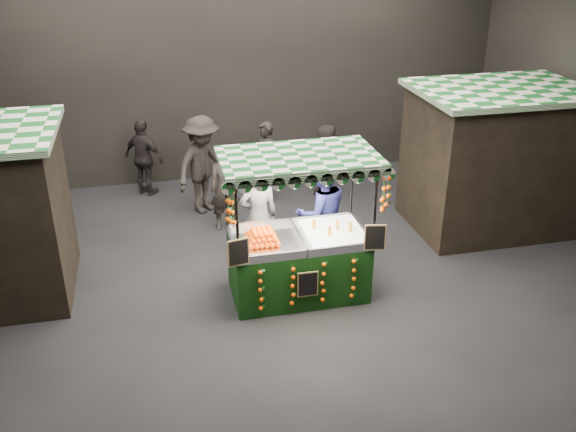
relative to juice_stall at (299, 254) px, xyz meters
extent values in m
plane|color=black|center=(-0.38, 0.10, -0.70)|extent=(12.00, 12.00, 0.00)
cube|color=black|center=(-0.38, 5.10, 1.80)|extent=(12.00, 0.10, 5.00)
cube|color=black|center=(-0.38, -4.90, 1.80)|extent=(12.00, 0.10, 5.00)
cube|color=black|center=(4.02, 1.60, 0.55)|extent=(2.80, 2.00, 2.50)
cube|color=#13571D|center=(4.02, 1.60, 1.85)|extent=(3.00, 2.20, 0.10)
cube|color=black|center=(-0.01, 0.04, -0.25)|extent=(2.00, 1.09, 0.91)
cube|color=silver|center=(-0.01, 0.04, 0.23)|extent=(2.00, 1.09, 0.04)
cylinder|color=black|center=(-0.98, -0.48, 0.39)|extent=(0.05, 0.05, 2.18)
cylinder|color=black|center=(0.97, -0.48, 0.39)|extent=(0.05, 0.05, 2.18)
cylinder|color=black|center=(-0.98, 0.55, 0.39)|extent=(0.05, 0.05, 2.18)
cylinder|color=black|center=(0.97, 0.55, 0.39)|extent=(0.05, 0.05, 2.18)
cube|color=#13571D|center=(-0.01, 0.04, 1.52)|extent=(2.23, 1.32, 0.07)
cube|color=silver|center=(0.54, 0.04, 0.28)|extent=(0.89, 0.98, 0.07)
cube|color=black|center=(-0.99, -0.54, 0.44)|extent=(0.31, 0.09, 0.40)
cube|color=black|center=(0.97, -0.54, 0.44)|extent=(0.31, 0.09, 0.40)
cube|color=black|center=(-0.01, -0.55, -0.20)|extent=(0.31, 0.02, 0.40)
imported|color=gray|center=(-0.41, 1.09, 0.16)|extent=(0.64, 0.43, 1.72)
imported|color=navy|center=(0.58, 0.85, 0.21)|extent=(0.94, 0.76, 1.82)
imported|color=#2E2825|center=(-0.76, 2.54, 0.10)|extent=(0.60, 0.42, 1.59)
imported|color=#2A2522|center=(4.01, 3.38, 0.10)|extent=(0.94, 0.83, 1.61)
imported|color=black|center=(-2.16, 4.47, 0.10)|extent=(0.97, 0.91, 1.61)
imported|color=#2A2522|center=(-1.08, 3.38, 0.26)|extent=(1.42, 1.33, 1.92)
imported|color=#2A2322|center=(-4.11, 2.64, 0.21)|extent=(1.05, 0.89, 1.83)
imported|color=#2C2524|center=(1.43, 3.48, 0.08)|extent=(0.99, 1.52, 1.57)
imported|color=black|center=(0.21, 3.67, 0.11)|extent=(0.63, 0.71, 1.62)
camera|label=1|loc=(-2.02, -7.98, 4.56)|focal=39.18mm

